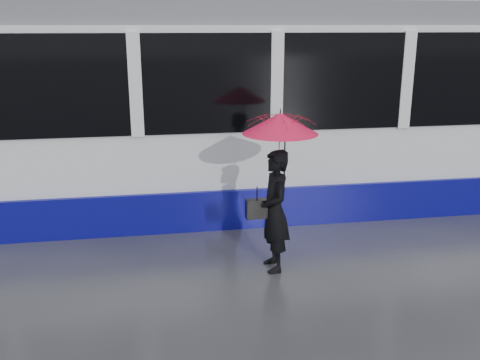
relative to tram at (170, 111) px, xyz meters
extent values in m
plane|color=#2F2F34|center=(-0.31, -2.50, -1.64)|extent=(90.00, 90.00, 0.00)
cube|color=#3F3D38|center=(-0.31, -0.72, -1.63)|extent=(34.00, 0.07, 0.02)
cube|color=#3F3D38|center=(-0.31, 0.72, -1.63)|extent=(34.00, 0.07, 0.02)
cube|color=white|center=(0.00, 0.00, -0.11)|extent=(24.00, 2.40, 2.95)
cube|color=#0A0A78|center=(0.00, 0.00, -1.33)|extent=(24.00, 2.56, 0.62)
cube|color=black|center=(0.00, 0.00, 0.56)|extent=(23.00, 2.48, 1.40)
cube|color=slate|center=(0.00, 0.00, 1.54)|extent=(23.60, 2.20, 0.35)
imported|color=black|center=(1.15, -2.68, -0.86)|extent=(0.40, 0.58, 1.55)
imported|color=#FE1584|center=(1.20, -2.68, 0.00)|extent=(0.89, 0.90, 0.78)
cone|color=#FE1584|center=(1.20, -2.68, 0.24)|extent=(0.95, 0.95, 0.25)
cylinder|color=black|center=(1.20, -2.68, 0.39)|extent=(0.01, 0.01, 0.06)
cylinder|color=black|center=(1.27, -2.66, -0.29)|extent=(0.02, 0.02, 0.68)
cube|color=black|center=(0.93, -2.66, -0.82)|extent=(0.28, 0.13, 0.24)
cylinder|color=black|center=(0.93, -2.66, -0.61)|extent=(0.01, 0.01, 0.18)
camera|label=1|loc=(-0.32, -8.79, 1.36)|focal=40.00mm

